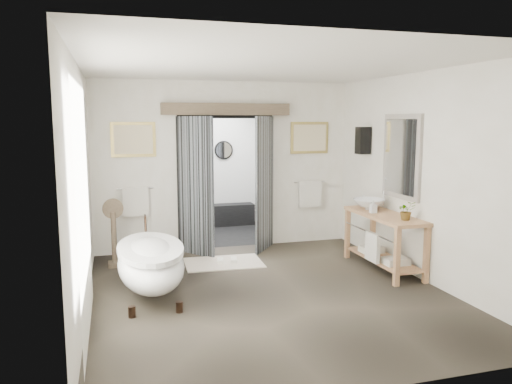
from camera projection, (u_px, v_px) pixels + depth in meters
ground_plane at (269, 293)px, 6.50m from camera, size 5.00×5.00×0.00m
room_shell at (269, 151)px, 6.12m from camera, size 4.52×5.02×2.91m
shower_room at (210, 186)px, 10.17m from camera, size 2.22×2.01×2.51m
back_wall_dressing at (228, 160)px, 8.48m from camera, size 3.82×0.73×2.52m
clawfoot_tub at (151, 263)px, 6.33m from camera, size 0.82×1.84×0.90m
vanity at (383, 237)px, 7.45m from camera, size 0.57×1.60×0.85m
pedestal_mirror at (114, 238)px, 7.62m from camera, size 0.31×0.20×1.06m
rug at (224, 263)px, 7.86m from camera, size 1.24×0.85×0.01m
slippers at (227, 260)px, 7.89m from camera, size 0.37×0.25×0.05m
basin at (369, 204)px, 7.78m from camera, size 0.65×0.65×0.17m
plant at (406, 211)px, 6.96m from camera, size 0.27×0.24×0.27m
soap_bottle_a at (373, 206)px, 7.49m from camera, size 0.09×0.09×0.20m
soap_bottle_b at (363, 201)px, 8.05m from camera, size 0.19×0.19×0.18m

